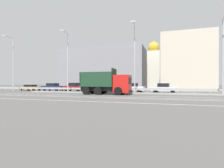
{
  "coord_description": "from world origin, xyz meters",
  "views": [
    {
      "loc": [
        7.11,
        -23.05,
        1.48
      ],
      "look_at": [
        -0.4,
        0.46,
        1.4
      ],
      "focal_mm": 28.0,
      "sensor_mm": 36.0,
      "label": 1
    }
  ],
  "objects_px": {
    "median_road_sign": "(97,85)",
    "parked_car_1": "(53,87)",
    "parked_car_0": "(31,87)",
    "church_tower": "(154,66)",
    "street_lamp_2": "(135,56)",
    "street_lamp_3": "(223,52)",
    "street_lamp_1": "(67,59)",
    "parked_car_2": "(74,87)",
    "dump_truck": "(112,85)",
    "street_lamp_0": "(13,62)",
    "parked_car_5": "(164,88)",
    "parked_car_3": "(103,88)",
    "parked_car_4": "(133,88)"
  },
  "relations": [
    {
      "from": "street_lamp_1",
      "to": "street_lamp_3",
      "type": "distance_m",
      "value": 22.2
    },
    {
      "from": "street_lamp_2",
      "to": "parked_car_5",
      "type": "xyz_separation_m",
      "value": [
        4.04,
        3.84,
        -4.75
      ]
    },
    {
      "from": "street_lamp_2",
      "to": "street_lamp_0",
      "type": "bearing_deg",
      "value": -179.25
    },
    {
      "from": "street_lamp_3",
      "to": "parked_car_5",
      "type": "distance_m",
      "value": 9.37
    },
    {
      "from": "dump_truck",
      "to": "street_lamp_2",
      "type": "height_order",
      "value": "street_lamp_2"
    },
    {
      "from": "parked_car_5",
      "to": "church_tower",
      "type": "xyz_separation_m",
      "value": [
        -3.36,
        23.52,
        5.95
      ]
    },
    {
      "from": "street_lamp_3",
      "to": "parked_car_2",
      "type": "bearing_deg",
      "value": 169.19
    },
    {
      "from": "median_road_sign",
      "to": "parked_car_5",
      "type": "distance_m",
      "value": 10.59
    },
    {
      "from": "dump_truck",
      "to": "street_lamp_2",
      "type": "relative_size",
      "value": 0.69
    },
    {
      "from": "parked_car_2",
      "to": "parked_car_3",
      "type": "xyz_separation_m",
      "value": [
        5.72,
        0.39,
        -0.11
      ]
    },
    {
      "from": "street_lamp_0",
      "to": "church_tower",
      "type": "height_order",
      "value": "church_tower"
    },
    {
      "from": "dump_truck",
      "to": "street_lamp_1",
      "type": "relative_size",
      "value": 0.69
    },
    {
      "from": "median_road_sign",
      "to": "parked_car_5",
      "type": "xyz_separation_m",
      "value": [
        9.86,
        3.83,
        -0.47
      ]
    },
    {
      "from": "parked_car_0",
      "to": "church_tower",
      "type": "relative_size",
      "value": 0.33
    },
    {
      "from": "street_lamp_1",
      "to": "street_lamp_3",
      "type": "bearing_deg",
      "value": -0.84
    },
    {
      "from": "parked_car_1",
      "to": "parked_car_4",
      "type": "height_order",
      "value": "parked_car_1"
    },
    {
      "from": "street_lamp_0",
      "to": "street_lamp_3",
      "type": "relative_size",
      "value": 1.03
    },
    {
      "from": "parked_car_1",
      "to": "church_tower",
      "type": "distance_m",
      "value": 29.61
    },
    {
      "from": "parked_car_5",
      "to": "parked_car_2",
      "type": "bearing_deg",
      "value": -86.38
    },
    {
      "from": "parked_car_3",
      "to": "median_road_sign",
      "type": "bearing_deg",
      "value": -169.7
    },
    {
      "from": "parked_car_0",
      "to": "parked_car_4",
      "type": "height_order",
      "value": "parked_car_4"
    },
    {
      "from": "church_tower",
      "to": "parked_car_2",
      "type": "bearing_deg",
      "value": -119.21
    },
    {
      "from": "parked_car_5",
      "to": "street_lamp_0",
      "type": "bearing_deg",
      "value": -76.23
    },
    {
      "from": "parked_car_1",
      "to": "parked_car_2",
      "type": "relative_size",
      "value": 1.09
    },
    {
      "from": "median_road_sign",
      "to": "street_lamp_0",
      "type": "relative_size",
      "value": 0.24
    },
    {
      "from": "street_lamp_2",
      "to": "street_lamp_3",
      "type": "bearing_deg",
      "value": -1.41
    },
    {
      "from": "street_lamp_1",
      "to": "parked_car_5",
      "type": "bearing_deg",
      "value": 14.03
    },
    {
      "from": "parked_car_2",
      "to": "parked_car_4",
      "type": "relative_size",
      "value": 1.0
    },
    {
      "from": "street_lamp_2",
      "to": "street_lamp_1",
      "type": "bearing_deg",
      "value": 179.72
    },
    {
      "from": "parked_car_0",
      "to": "parked_car_5",
      "type": "relative_size",
      "value": 1.11
    },
    {
      "from": "median_road_sign",
      "to": "parked_car_1",
      "type": "bearing_deg",
      "value": 158.63
    },
    {
      "from": "parked_car_3",
      "to": "street_lamp_1",
      "type": "bearing_deg",
      "value": 136.03
    },
    {
      "from": "parked_car_1",
      "to": "parked_car_3",
      "type": "xyz_separation_m",
      "value": [
        10.53,
        0.16,
        -0.09
      ]
    },
    {
      "from": "dump_truck",
      "to": "median_road_sign",
      "type": "height_order",
      "value": "dump_truck"
    },
    {
      "from": "median_road_sign",
      "to": "street_lamp_1",
      "type": "bearing_deg",
      "value": 179.54
    },
    {
      "from": "parked_car_0",
      "to": "parked_car_3",
      "type": "bearing_deg",
      "value": 92.78
    },
    {
      "from": "parked_car_1",
      "to": "parked_car_4",
      "type": "relative_size",
      "value": 1.09
    },
    {
      "from": "street_lamp_1",
      "to": "parked_car_1",
      "type": "xyz_separation_m",
      "value": [
        -5.97,
        4.36,
        -4.66
      ]
    },
    {
      "from": "street_lamp_3",
      "to": "parked_car_3",
      "type": "relative_size",
      "value": 2.09
    },
    {
      "from": "dump_truck",
      "to": "parked_car_1",
      "type": "height_order",
      "value": "dump_truck"
    },
    {
      "from": "street_lamp_0",
      "to": "church_tower",
      "type": "relative_size",
      "value": 0.68
    },
    {
      "from": "church_tower",
      "to": "parked_car_3",
      "type": "bearing_deg",
      "value": -107.61
    },
    {
      "from": "dump_truck",
      "to": "parked_car_3",
      "type": "xyz_separation_m",
      "value": [
        -4.05,
        7.45,
        -0.63
      ]
    },
    {
      "from": "street_lamp_1",
      "to": "parked_car_0",
      "type": "distance_m",
      "value": 12.92
    },
    {
      "from": "parked_car_0",
      "to": "dump_truck",
      "type": "bearing_deg",
      "value": 71.83
    },
    {
      "from": "street_lamp_3",
      "to": "parked_car_1",
      "type": "xyz_separation_m",
      "value": [
        -28.17,
        4.69,
        -4.58
      ]
    },
    {
      "from": "street_lamp_1",
      "to": "parked_car_3",
      "type": "distance_m",
      "value": 7.98
    },
    {
      "from": "street_lamp_3",
      "to": "parked_car_1",
      "type": "distance_m",
      "value": 28.93
    },
    {
      "from": "street_lamp_3",
      "to": "church_tower",
      "type": "height_order",
      "value": "church_tower"
    },
    {
      "from": "street_lamp_0",
      "to": "parked_car_5",
      "type": "height_order",
      "value": "street_lamp_0"
    }
  ]
}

